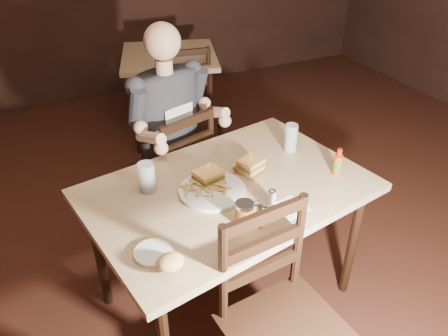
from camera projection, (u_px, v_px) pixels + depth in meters
name	position (u px, v px, depth m)	size (l,w,h in m)	color
room_shell	(338.00, 75.00, 1.63)	(7.00, 7.00, 7.00)	black
main_table	(228.00, 199.00, 2.15)	(1.47, 1.11, 0.77)	tan
bg_table	(170.00, 64.00, 3.81)	(1.00, 1.00, 0.77)	tan
chair_far	(172.00, 172.00, 2.78)	(0.42, 0.47, 0.92)	black
chair_near	(289.00, 334.00, 1.74)	(0.45, 0.50, 0.98)	black
bg_chair_far	(153.00, 73.00, 4.38)	(0.38, 0.42, 0.82)	black
bg_chair_near	(194.00, 112.00, 3.52)	(0.42, 0.46, 0.92)	black
diner	(171.00, 106.00, 2.49)	(0.53, 0.42, 0.93)	#2A2C2F
dinner_plate	(212.00, 192.00, 2.06)	(0.31, 0.31, 0.02)	white
sandwich_left	(208.00, 172.00, 2.09)	(0.13, 0.10, 0.11)	gold
sandwich_right	(251.00, 161.00, 2.18)	(0.12, 0.10, 0.10)	gold
fries_pile	(204.00, 186.00, 2.05)	(0.25, 0.18, 0.04)	tan
ketchup_dollop	(237.00, 169.00, 2.21)	(0.04, 0.04, 0.01)	maroon
glass_left	(147.00, 177.00, 2.05)	(0.08, 0.08, 0.15)	silver
glass_right	(291.00, 138.00, 2.36)	(0.07, 0.07, 0.16)	silver
hot_sauce	(338.00, 162.00, 2.17)	(0.04, 0.04, 0.14)	#89440F
salt_shaker	(272.00, 196.00, 1.99)	(0.04, 0.04, 0.07)	white
syrup_dispenser	(244.00, 213.00, 1.86)	(0.08, 0.08, 0.11)	#89440F
napkin	(289.00, 207.00, 1.98)	(0.14, 0.13, 0.00)	white
knife	(256.00, 206.00, 1.98)	(0.01, 0.21, 0.00)	silver
fork	(260.00, 216.00, 1.92)	(0.01, 0.17, 0.01)	silver
side_plate	(153.00, 253.00, 1.72)	(0.15, 0.15, 0.01)	white
bread_roll	(170.00, 262.00, 1.63)	(0.11, 0.09, 0.06)	#DEA965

